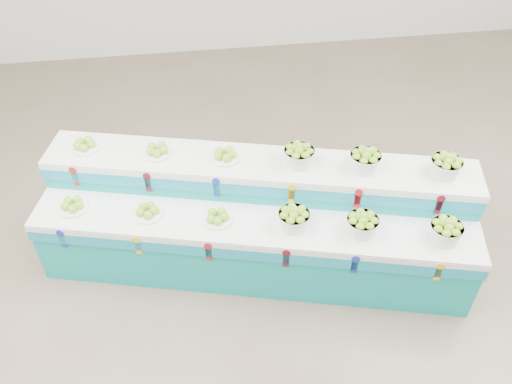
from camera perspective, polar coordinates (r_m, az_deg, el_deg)
ground at (r=5.03m, az=7.41°, el=-11.50°), size 10.00×10.00×0.00m
display_stand at (r=4.94m, az=0.00°, el=-3.09°), size 4.06×1.99×1.02m
plate_lower_left at (r=4.99m, az=-18.99°, el=-1.28°), size 0.32×0.32×0.10m
plate_lower_mid at (r=4.76m, az=-11.52°, el=-1.97°), size 0.32×0.32×0.10m
plate_lower_right at (r=4.62m, az=-4.16°, el=-2.62°), size 0.32×0.32×0.10m
basket_lower_left at (r=4.53m, az=4.07°, el=-2.83°), size 0.34×0.34×0.21m
basket_lower_mid at (r=4.56m, az=11.26°, el=-3.36°), size 0.34×0.34×0.21m
basket_lower_right at (r=4.69m, az=19.60°, el=-3.92°), size 0.34×0.34×0.21m
plate_upper_left at (r=5.14m, az=-17.83°, el=4.87°), size 0.32×0.32×0.10m
plate_upper_mid at (r=4.91m, az=-10.51°, el=4.48°), size 0.32×0.32×0.10m
plate_upper_right at (r=4.78m, az=-3.36°, el=4.03°), size 0.32×0.32×0.10m
basket_upper_left at (r=4.70m, az=4.62°, el=3.95°), size 0.34×0.34×0.21m
basket_upper_mid at (r=4.73m, az=11.56°, el=3.39°), size 0.34×0.34×0.21m
basket_upper_right at (r=4.85m, az=19.61°, el=2.68°), size 0.34×0.34×0.21m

